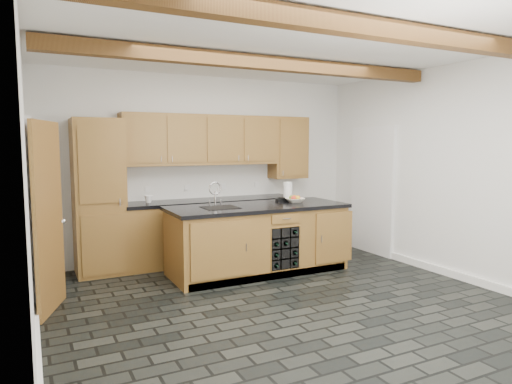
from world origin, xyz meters
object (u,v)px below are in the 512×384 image
paper_towel (288,191)px  kitchen_scale (282,199)px  island (259,239)px  fruit_bowl (295,200)px

paper_towel → kitchen_scale: bearing=-165.8°
island → paper_towel: bearing=23.4°
kitchen_scale → paper_towel: paper_towel is taller
fruit_bowl → paper_towel: paper_towel is taller
kitchen_scale → paper_towel: bearing=18.9°
paper_towel → island: bearing=-156.6°
fruit_bowl → kitchen_scale: bearing=113.4°
kitchen_scale → paper_towel: size_ratio=0.68×
kitchen_scale → paper_towel: (0.11, 0.03, 0.11)m
fruit_bowl → paper_towel: 0.26m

